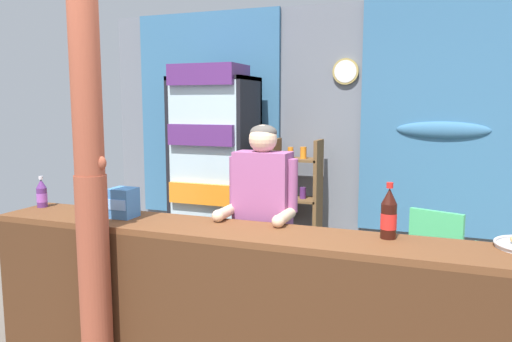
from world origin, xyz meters
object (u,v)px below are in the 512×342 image
object	(u,v)px
bottle_shelf_rack	(296,204)
soda_bottle_cola	(389,215)
soda_bottle_grape_soda	(42,194)
snack_box_biscuit	(123,203)
plastic_lawn_chair	(440,253)
banana_bunch	(100,201)
stall_counter	(234,293)
drink_fridge	(214,160)
timber_post	(91,184)
shopkeeper	(262,210)

from	to	relation	value
bottle_shelf_rack	soda_bottle_cola	xyz separation A→B (m)	(1.09, -1.89, 0.37)
bottle_shelf_rack	soda_bottle_cola	world-z (taller)	bottle_shelf_rack
soda_bottle_grape_soda	snack_box_biscuit	world-z (taller)	soda_bottle_grape_soda
plastic_lawn_chair	banana_bunch	bearing A→B (deg)	-151.24
banana_bunch	soda_bottle_grape_soda	bearing A→B (deg)	-169.56
soda_bottle_grape_soda	banana_bunch	xyz separation A→B (m)	(0.45, 0.08, -0.03)
stall_counter	plastic_lawn_chair	bearing A→B (deg)	53.55
drink_fridge	plastic_lawn_chair	distance (m)	2.28
timber_post	drink_fridge	bearing A→B (deg)	95.49
stall_counter	plastic_lawn_chair	xyz separation A→B (m)	(1.13, 1.53, -0.07)
bottle_shelf_rack	soda_bottle_grape_soda	bearing A→B (deg)	-125.60
soda_bottle_cola	banana_bunch	distance (m)	2.01
soda_bottle_cola	snack_box_biscuit	distance (m)	1.71
timber_post	drink_fridge	world-z (taller)	timber_post
soda_bottle_cola	snack_box_biscuit	xyz separation A→B (m)	(-1.71, -0.09, -0.04)
bottle_shelf_rack	soda_bottle_grape_soda	world-z (taller)	bottle_shelf_rack
timber_post	drink_fridge	size ratio (longest dim) A/B	1.23
timber_post	soda_bottle_cola	distance (m)	1.74
drink_fridge	snack_box_biscuit	world-z (taller)	drink_fridge
plastic_lawn_chair	banana_bunch	size ratio (longest dim) A/B	3.17
plastic_lawn_chair	stall_counter	bearing A→B (deg)	-126.45
plastic_lawn_chair	soda_bottle_grape_soda	world-z (taller)	soda_bottle_grape_soda
drink_fridge	snack_box_biscuit	size ratio (longest dim) A/B	10.42
snack_box_biscuit	stall_counter	bearing A→B (deg)	-8.52
bottle_shelf_rack	soda_bottle_cola	distance (m)	2.21
bottle_shelf_rack	timber_post	bearing A→B (deg)	-104.30
plastic_lawn_chair	drink_fridge	bearing A→B (deg)	170.89
drink_fridge	banana_bunch	bearing A→B (deg)	-94.55
timber_post	snack_box_biscuit	size ratio (longest dim) A/B	12.81
drink_fridge	plastic_lawn_chair	bearing A→B (deg)	-9.11
stall_counter	shopkeeper	bearing A→B (deg)	90.91
soda_bottle_grape_soda	banana_bunch	size ratio (longest dim) A/B	0.84
bottle_shelf_rack	plastic_lawn_chair	bearing A→B (deg)	-22.93
bottle_shelf_rack	snack_box_biscuit	size ratio (longest dim) A/B	6.77
timber_post	banana_bunch	distance (m)	0.63
stall_counter	timber_post	world-z (taller)	timber_post
bottle_shelf_rack	soda_bottle_grape_soda	size ratio (longest dim) A/B	5.83
shopkeeper	soda_bottle_grape_soda	distance (m)	1.64
drink_fridge	bottle_shelf_rack	size ratio (longest dim) A/B	1.54
drink_fridge	soda_bottle_grape_soda	world-z (taller)	drink_fridge
stall_counter	soda_bottle_grape_soda	bearing A→B (deg)	173.23
shopkeeper	drink_fridge	bearing A→B (deg)	126.62
drink_fridge	snack_box_biscuit	bearing A→B (deg)	-84.25
timber_post	soda_bottle_grape_soda	bearing A→B (deg)	152.34
timber_post	drink_fridge	distance (m)	2.11
drink_fridge	shopkeeper	distance (m)	1.73
stall_counter	drink_fridge	distance (m)	2.22
soda_bottle_cola	drink_fridge	bearing A→B (deg)	138.60
timber_post	shopkeeper	distance (m)	1.12
soda_bottle_grape_soda	drink_fridge	bearing A→B (deg)	71.05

